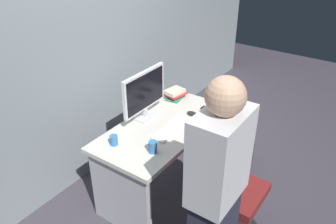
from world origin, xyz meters
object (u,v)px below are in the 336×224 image
cup_near_keyboard (153,147)px  book_stack (175,94)px  mouse (192,113)px  cell_phone (208,109)px  office_chair (227,192)px  person_at_desk (216,196)px  desk (164,146)px  handbag (241,158)px  cup_by_monitor (114,140)px  monitor (144,93)px  keyboard (171,129)px

cup_near_keyboard → book_stack: 0.93m
mouse → book_stack: 0.37m
cup_near_keyboard → cell_phone: (0.84, -0.03, -0.04)m
office_chair → person_at_desk: 0.66m
desk → person_at_desk: (-0.64, -0.85, 0.34)m
person_at_desk → handbag: bearing=15.2°
desk → person_at_desk: bearing=-126.7°
office_chair → cup_by_monitor: size_ratio=11.02×
cup_near_keyboard → monitor: bearing=44.4°
keyboard → cup_by_monitor: 0.51m
book_stack → handbag: size_ratio=0.61×
book_stack → cell_phone: book_stack is taller
keyboard → mouse: 0.32m
cup_by_monitor → book_stack: 0.95m
person_at_desk → monitor: 1.25m
office_chair → cup_near_keyboard: (-0.23, 0.56, 0.35)m
desk → monitor: 0.53m
person_at_desk → cell_phone: 1.30m
keyboard → cup_near_keyboard: 0.35m
cup_near_keyboard → handbag: cup_near_keyboard is taller
person_at_desk → handbag: 1.56m
cup_near_keyboard → handbag: size_ratio=0.26×
desk → mouse: bearing=-21.5°
monitor → office_chair: bearing=-99.3°
monitor → cup_by_monitor: bearing=-173.4°
mouse → handbag: bearing=-42.7°
desk → book_stack: 0.59m
mouse → cell_phone: mouse is taller
cell_phone → mouse: bearing=158.0°
person_at_desk → keyboard: (0.61, 0.75, -0.11)m
desk → person_at_desk: person_at_desk is taller
handbag → book_stack: bearing=107.8°
monitor → handbag: monitor is taller
mouse → handbag: (0.41, -0.37, -0.61)m
cup_by_monitor → desk: bearing=-18.3°
person_at_desk → handbag: person_at_desk is taller
handbag → office_chair: bearing=-164.7°
office_chair → keyboard: office_chair is taller
desk → handbag: 0.93m
cup_near_keyboard → cup_by_monitor: cup_near_keyboard is taller
person_at_desk → cup_near_keyboard: 0.74m
mouse → book_stack: size_ratio=0.43×
book_stack → mouse: bearing=-120.3°
keyboard → monitor: bearing=81.3°
person_at_desk → cell_phone: size_ratio=11.38×
keyboard → cup_near_keyboard: size_ratio=4.39×
cup_by_monitor → book_stack: (0.95, 0.04, 0.01)m
desk → book_stack: size_ratio=5.72×
person_at_desk → book_stack: (1.12, 1.05, -0.06)m
cell_phone → office_chair: bearing=-138.4°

